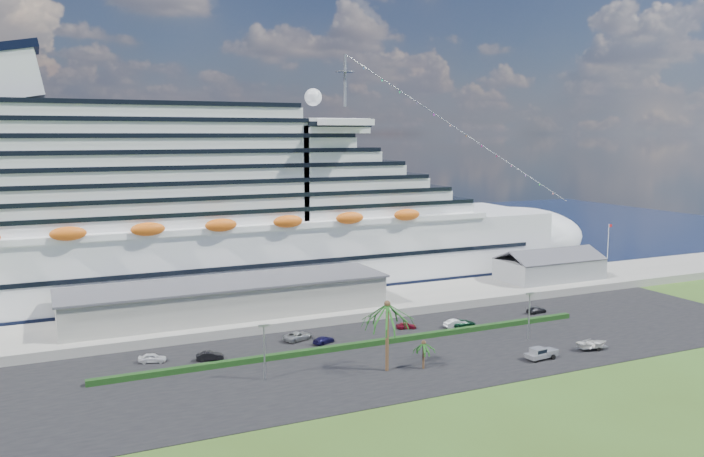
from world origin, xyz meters
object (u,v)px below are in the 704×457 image
boat_trailer (593,343)px  parked_car_3 (324,340)px  cruise_ship (215,221)px  pickup_truck (541,353)px

boat_trailer → parked_car_3: bearing=150.6°
cruise_ship → parked_car_3: (8.01, -43.45, -15.96)m
boat_trailer → cruise_ship: bearing=125.7°
pickup_truck → parked_car_3: bearing=141.8°
parked_car_3 → pickup_truck: size_ratio=0.75×
pickup_truck → boat_trailer: 10.91m
pickup_truck → boat_trailer: pickup_truck is taller
boat_trailer → pickup_truck: bearing=-179.2°
parked_car_3 → boat_trailer: 44.88m
pickup_truck → boat_trailer: size_ratio=0.89×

